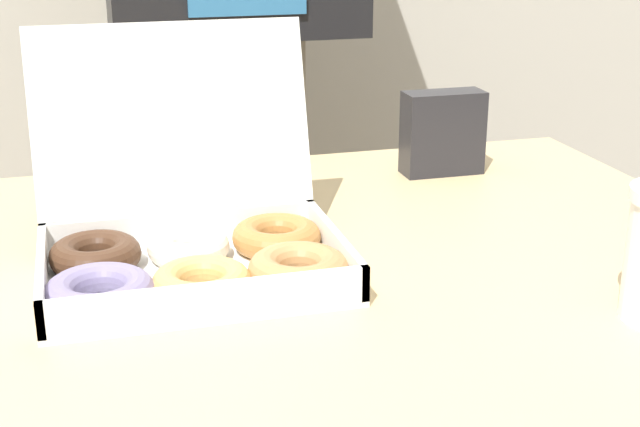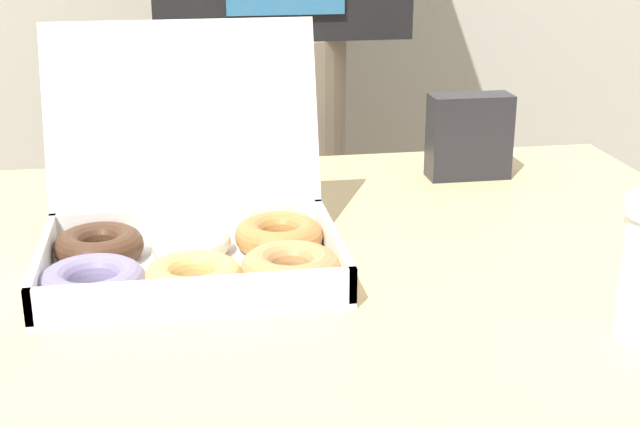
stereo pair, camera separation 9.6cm
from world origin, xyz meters
name	(u,v)px [view 2 (the right image)]	position (x,y,z in m)	size (l,w,h in m)	color
donut_box	(192,239)	(-0.12, -0.02, 0.80)	(0.34, 0.30, 0.25)	white
napkin_holder	(469,136)	(0.28, 0.26, 0.82)	(0.12, 0.05, 0.12)	#232328
person_customer	(279,34)	(0.06, 0.67, 0.91)	(0.44, 0.24, 1.70)	gray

